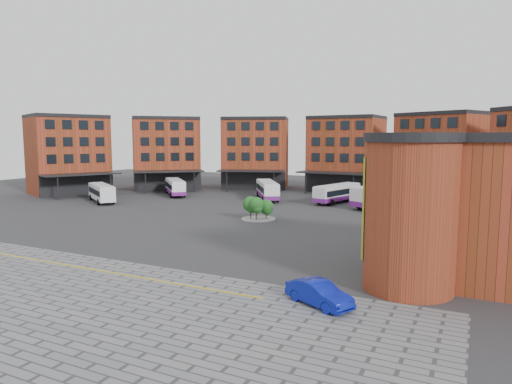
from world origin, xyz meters
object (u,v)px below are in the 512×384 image
at_px(bus_c, 267,190).
at_px(blue_car, 319,293).
at_px(bus_a, 101,192).
at_px(bus_e, 383,195).
at_px(bus_b, 175,187).
at_px(tree_island, 258,207).
at_px(bus_d, 337,193).
at_px(bus_f, 438,201).

xyz_separation_m(bus_c, blue_car, (23.49, -43.29, -0.91)).
height_order(bus_a, bus_e, bus_e).
bearing_deg(bus_b, bus_a, -157.25).
height_order(tree_island, bus_d, tree_island).
relative_size(bus_e, bus_f, 1.06).
bearing_deg(bus_c, bus_f, -41.21).
bearing_deg(bus_d, blue_car, -59.54).
xyz_separation_m(bus_e, blue_car, (4.32, -43.00, -1.05)).
distance_m(tree_island, bus_b, 29.18).
xyz_separation_m(bus_f, blue_car, (-3.69, -39.22, -1.16)).
xyz_separation_m(bus_b, bus_e, (36.58, 1.91, 0.23)).
height_order(bus_c, bus_f, bus_f).
xyz_separation_m(bus_c, bus_e, (19.16, -0.29, 0.14)).
relative_size(bus_d, bus_f, 0.96).
xyz_separation_m(bus_a, bus_d, (34.51, 16.04, -0.10)).
height_order(bus_d, bus_f, bus_f).
relative_size(bus_a, bus_c, 0.91).
xyz_separation_m(bus_d, bus_f, (15.48, -5.41, 0.32)).
xyz_separation_m(bus_b, bus_c, (17.42, 2.20, 0.09)).
bearing_deg(bus_f, bus_c, -145.69).
height_order(bus_b, bus_e, bus_e).
distance_m(bus_b, bus_f, 44.63).
bearing_deg(bus_e, bus_a, -134.70).
distance_m(bus_c, bus_f, 27.48).
bearing_deg(bus_c, bus_a, -179.91).
bearing_deg(bus_b, blue_car, -89.00).
height_order(bus_b, blue_car, bus_b).
bearing_deg(blue_car, bus_a, 84.70).
bearing_deg(bus_b, bus_f, -46.27).
relative_size(tree_island, bus_b, 0.48).
xyz_separation_m(bus_b, bus_f, (44.59, -1.87, 0.33)).
distance_m(tree_island, bus_d, 20.03).
height_order(tree_island, bus_f, bus_f).
relative_size(bus_b, bus_d, 0.85).
xyz_separation_m(bus_d, blue_car, (11.80, -44.63, -0.84)).
distance_m(bus_a, bus_f, 51.11).
height_order(bus_b, bus_f, bus_f).
xyz_separation_m(bus_a, bus_b, (5.40, 12.49, -0.11)).
distance_m(bus_c, blue_car, 49.26).
bearing_deg(bus_c, blue_car, -94.21).
bearing_deg(tree_island, bus_e, 55.78).
bearing_deg(bus_e, bus_b, -150.64).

